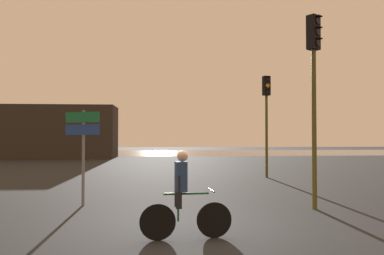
% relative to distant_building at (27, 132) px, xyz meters
% --- Properties ---
extents(ground_plane, '(120.00, 120.00, 0.00)m').
position_rel_distant_building_xyz_m(ground_plane, '(12.41, -25.94, -2.30)').
color(ground_plane, black).
extents(water_strip, '(80.00, 16.00, 0.01)m').
position_rel_distant_building_xyz_m(water_strip, '(12.41, 10.00, -2.30)').
color(water_strip, slate).
rests_on(water_strip, ground).
extents(distant_building, '(15.43, 4.00, 4.61)m').
position_rel_distant_building_xyz_m(distant_building, '(0.00, 0.00, 0.00)').
color(distant_building, '#2D2823').
rests_on(distant_building, ground).
extents(traffic_light_far_right, '(0.37, 0.38, 4.70)m').
position_rel_distant_building_xyz_m(traffic_light_far_right, '(16.70, -16.98, 0.95)').
color(traffic_light_far_right, '#4C4719').
rests_on(traffic_light_far_right, ground).
extents(traffic_light_near_right, '(0.40, 0.42, 5.06)m').
position_rel_distant_building_xyz_m(traffic_light_near_right, '(15.83, -24.47, 1.18)').
color(traffic_light_near_right, '#4C4719').
rests_on(traffic_light_near_right, ground).
extents(direction_sign_post, '(1.00, 0.51, 2.60)m').
position_rel_distant_building_xyz_m(direction_sign_post, '(9.71, -23.52, -0.51)').
color(direction_sign_post, slate).
rests_on(direction_sign_post, ground).
extents(cyclist, '(1.71, 0.46, 1.62)m').
position_rel_distant_building_xyz_m(cyclist, '(12.26, -27.05, -1.48)').
color(cyclist, black).
rests_on(cyclist, ground).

